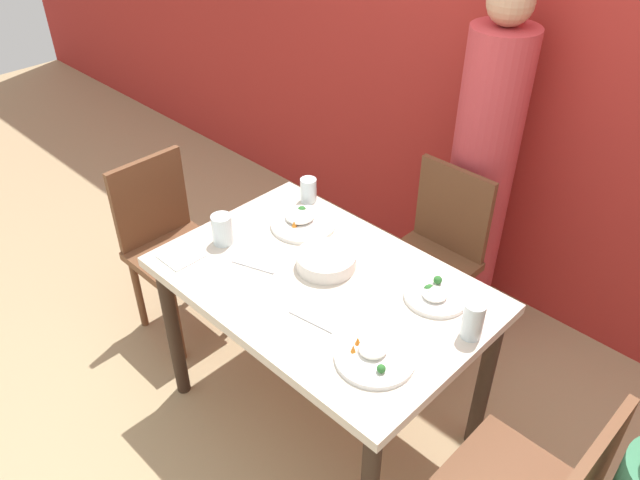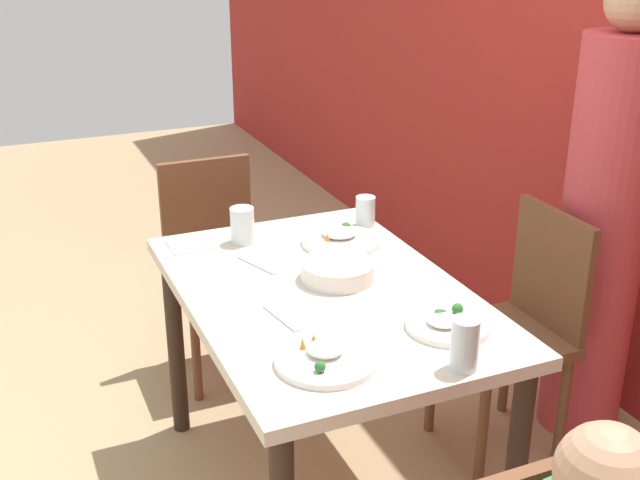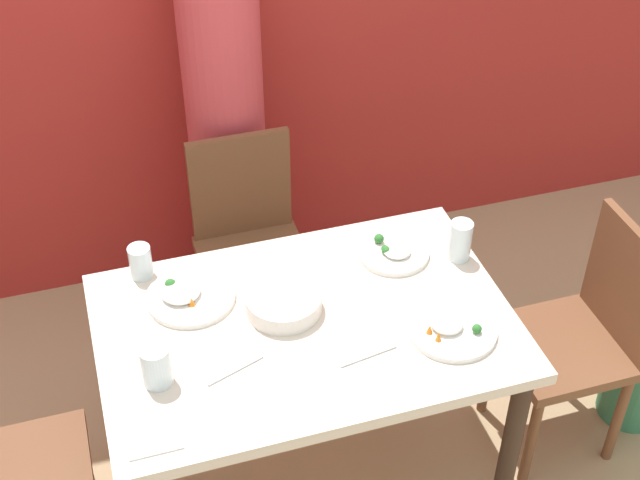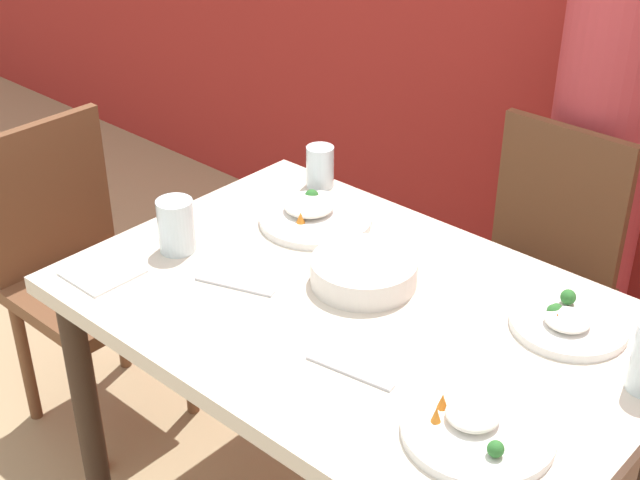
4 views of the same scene
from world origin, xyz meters
The scene contains 16 objects.
ground_plane centered at (0.00, 0.00, 0.00)m, with size 10.00×10.00×0.00m, color tan.
wall_back centered at (0.00, 1.31, 1.35)m, with size 10.00×0.06×2.70m.
dining_table centered at (0.00, 0.00, 0.66)m, with size 1.21×0.81×0.76m.
chair_adult_spot centered at (0.00, 0.74, 0.49)m, with size 0.40×0.40×0.88m.
chair_empty_left centered at (-0.94, -0.07, 0.49)m, with size 0.40×0.40×0.88m.
person_adult centered at (0.00, 1.06, 0.77)m, with size 0.29×0.29×1.65m.
bowl_curry centered at (-0.05, 0.07, 0.79)m, with size 0.23×0.23×0.06m.
plate_rice_adult centered at (-0.31, 0.20, 0.77)m, with size 0.27×0.27×0.05m.
plate_rice_child centered at (0.39, -0.16, 0.77)m, with size 0.26×0.26×0.05m.
plate_noodles centered at (0.36, 0.21, 0.77)m, with size 0.23×0.23×0.05m.
glass_water_tall centered at (-0.43, 0.35, 0.81)m, with size 0.07×0.07×0.11m.
glass_water_short centered at (-0.45, -0.10, 0.82)m, with size 0.08×0.08×0.12m.
glass_water_center centered at (0.55, 0.14, 0.83)m, with size 0.07×0.07×0.14m.
napkin_folded centered at (-0.49, -0.28, 0.76)m, with size 0.14×0.14×0.01m.
fork_steel centered at (0.13, -0.18, 0.76)m, with size 0.18×0.05×0.01m.
spoon_steel centered at (-0.24, -0.13, 0.76)m, with size 0.18×0.08×0.01m.
Camera 1 is at (1.23, -1.27, 2.23)m, focal length 35.00 mm.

